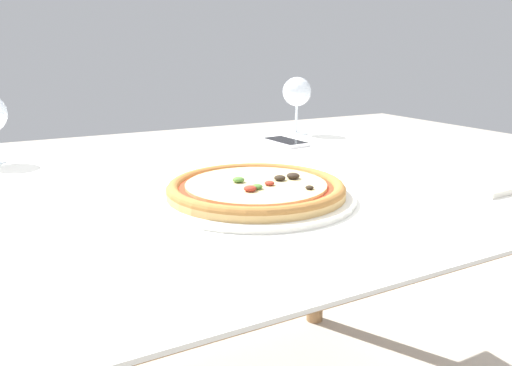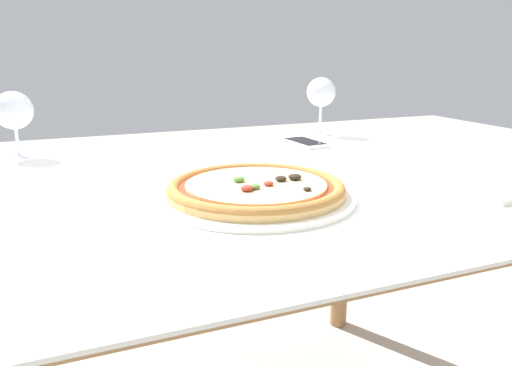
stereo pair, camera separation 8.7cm
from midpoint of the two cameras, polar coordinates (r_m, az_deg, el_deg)
The scene contains 5 objects.
dining_table at distance 1.08m, azimuth -5.20°, elevation -3.13°, with size 1.31×1.09×0.72m.
pizza_plate at distance 0.88m, azimuth -2.84°, elevation -0.86°, with size 0.35×0.35×0.04m.
wine_glass_far_right at distance 1.56m, azimuth 3.08°, elevation 10.22°, with size 0.09×0.09×0.17m.
cell_phone at distance 1.40m, azimuth 1.57°, elevation 4.70°, with size 0.08×0.15×0.01m.
napkin_folded at distance 1.04m, azimuth 23.19°, elevation -0.13°, with size 0.15×0.12×0.01m.
Camera 1 is at (-0.44, -0.92, 0.98)m, focal length 35.00 mm.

